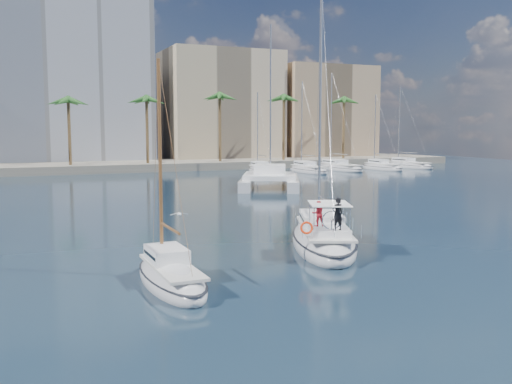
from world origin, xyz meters
name	(u,v)px	position (x,y,z in m)	size (l,w,h in m)	color
ground	(276,245)	(0.00, 0.00, 0.00)	(160.00, 160.00, 0.00)	black
quay	(106,166)	(0.00, 61.00, 0.60)	(120.00, 14.00, 1.20)	gray
building_modern	(16,81)	(-12.00, 73.00, 14.00)	(42.00, 16.00, 28.00)	silver
building_beige	(220,108)	(22.00, 70.00, 10.00)	(20.00, 14.00, 20.00)	#C6AD8E
building_tan_right	(322,115)	(42.00, 68.00, 9.00)	(18.00, 12.00, 18.00)	tan
palm_centre	(108,101)	(0.00, 57.00, 10.28)	(3.60, 3.60, 12.30)	brown
palm_right	(314,105)	(34.00, 57.00, 10.28)	(3.60, 3.60, 12.30)	brown
main_sloop	(323,239)	(2.07, -1.59, 0.50)	(7.04, 10.77, 15.30)	silver
small_sloop	(171,277)	(-7.49, -5.63, 0.39)	(2.25, 6.95, 9.95)	silver
catamaran	(270,177)	(12.54, 28.04, 1.15)	(10.84, 13.65, 17.77)	silver
seagull	(179,214)	(-3.72, 6.48, 1.07)	(1.18, 0.51, 0.22)	silver
moored_yacht_a	(262,173)	(20.00, 47.00, 0.00)	(2.72, 9.35, 11.90)	silver
moored_yacht_b	(308,172)	(26.50, 45.00, 0.00)	(3.14, 10.78, 13.72)	silver
moored_yacht_c	(339,170)	(33.00, 47.00, 0.00)	(3.55, 12.21, 15.54)	silver
moored_yacht_d	(382,170)	(39.50, 45.00, 0.00)	(2.72, 9.35, 11.90)	silver
moored_yacht_e	(408,168)	(46.00, 47.00, 0.00)	(3.14, 10.78, 13.72)	silver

